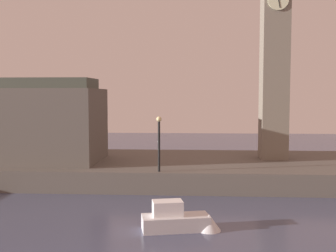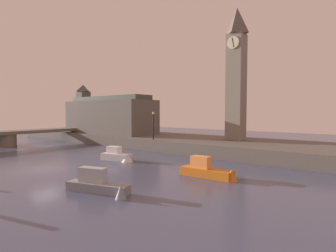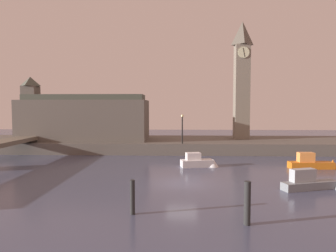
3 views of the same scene
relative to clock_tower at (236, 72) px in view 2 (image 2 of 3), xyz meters
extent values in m
plane|color=#474C66|center=(-9.02, -21.03, -10.39)|extent=(120.00, 120.00, 0.00)
cube|color=#5B544C|center=(-9.02, -1.03, -9.64)|extent=(70.00, 12.00, 1.50)
cube|color=slate|center=(0.00, 0.00, -2.01)|extent=(2.10, 2.10, 13.76)
cylinder|color=beige|center=(0.00, -1.11, 3.62)|extent=(1.60, 0.12, 1.60)
cube|color=black|center=(0.00, -1.18, 3.62)|extent=(0.31, 0.04, 1.26)
pyramid|color=#554E43|center=(0.00, 0.00, 6.59)|extent=(2.31, 2.31, 3.43)
cube|color=#5B544C|center=(-22.68, -2.35, -6.05)|extent=(17.73, 6.50, 5.67)
cube|color=#5B544C|center=(-30.55, -2.35, -5.03)|extent=(2.01, 2.01, 7.71)
pyramid|color=#474C42|center=(-30.55, -2.35, -0.52)|extent=(2.21, 2.21, 1.32)
cube|color=#42473D|center=(-22.68, -2.35, -2.82)|extent=(16.85, 3.90, 0.80)
cube|color=#6B6051|center=(-29.47, -14.52, -8.33)|extent=(2.73, 30.98, 0.50)
cylinder|color=#6B6051|center=(-29.47, -16.52, -9.48)|extent=(2.46, 2.46, 1.81)
cylinder|color=black|center=(-8.82, -6.41, -7.20)|extent=(0.16, 0.16, 3.38)
sphere|color=#F2E099|center=(-8.82, -6.41, -5.33)|extent=(0.36, 0.36, 0.36)
cube|color=silver|center=(-7.37, -14.09, -10.02)|extent=(3.51, 1.97, 0.73)
cube|color=white|center=(-7.77, -14.09, -9.29)|extent=(1.62, 1.20, 0.73)
cone|color=silver|center=(-5.71, -14.09, -9.99)|extent=(1.40, 1.40, 0.83)
cube|color=gray|center=(0.54, -22.51, -10.09)|extent=(4.50, 2.18, 0.59)
cube|color=#A8ADB2|center=(0.01, -22.51, -9.32)|extent=(2.00, 1.18, 0.95)
cone|color=gray|center=(2.75, -22.51, -10.06)|extent=(1.07, 1.07, 1.10)
cube|color=orange|center=(4.02, -14.59, -10.05)|extent=(4.36, 1.37, 0.67)
cube|color=#FF9947|center=(3.51, -14.59, -9.25)|extent=(1.56, 0.91, 0.95)
cone|color=orange|center=(6.18, -14.59, -10.02)|extent=(1.13, 1.13, 1.08)
camera|label=1|loc=(-6.53, -34.32, -3.73)|focal=44.65mm
camera|label=2|loc=(14.63, -33.05, -5.21)|focal=28.43mm
camera|label=3|loc=(-9.28, -45.21, -4.29)|focal=32.37mm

